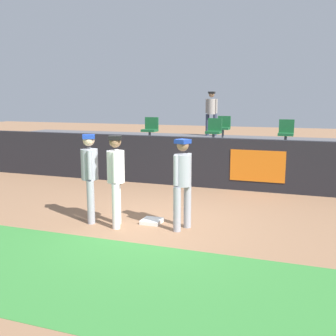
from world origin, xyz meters
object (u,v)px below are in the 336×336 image
first_base (152,221)px  spectator_hooded (211,110)px  player_fielder_home (116,175)px  player_coach_visitor (182,178)px  player_runner_visitor (90,172)px  seat_back_center (223,126)px  seat_front_left (150,128)px  seat_front_center (214,130)px  seat_front_right (286,132)px

first_base → spectator_hooded: size_ratio=0.23×
player_fielder_home → player_coach_visitor: bearing=77.8°
player_runner_visitor → player_coach_visitor: bearing=62.9°
spectator_hooded → seat_back_center: bearing=125.0°
first_base → seat_front_left: (-2.13, 5.18, 1.53)m
seat_front_left → seat_front_center: bearing=-0.0°
seat_front_center → player_fielder_home: bearing=-96.9°
player_coach_visitor → seat_front_center: size_ratio=2.13×
player_fielder_home → player_coach_visitor: player_fielder_home is taller
seat_front_right → player_fielder_home: bearing=-117.5°
seat_front_right → seat_front_center: bearing=180.0°
seat_back_center → first_base: bearing=-90.1°
seat_back_center → seat_front_center: (0.07, -1.80, -0.00)m
first_base → seat_front_right: seat_front_right is taller
seat_front_center → seat_back_center: bearing=92.2°
seat_front_center → seat_front_right: bearing=-0.0°
first_base → player_coach_visitor: player_coach_visitor is taller
player_fielder_home → seat_back_center: seat_back_center is taller
player_runner_visitor → seat_back_center: bearing=138.9°
seat_front_left → seat_front_right: size_ratio=1.00×
player_runner_visitor → spectator_hooded: bearing=145.2°
player_coach_visitor → seat_front_center: 5.41m
player_fielder_home → seat_back_center: size_ratio=2.19×
first_base → seat_front_center: size_ratio=0.48×
seat_back_center → player_fielder_home: bearing=-94.7°
player_runner_visitor → player_coach_visitor: (1.97, 0.14, -0.02)m
seat_back_center → seat_front_right: size_ratio=1.00×
seat_front_left → player_runner_visitor: bearing=-80.9°
player_runner_visitor → player_fielder_home: bearing=50.6°
seat_front_left → first_base: bearing=-67.6°
player_runner_visitor → seat_front_right: size_ratio=2.18×
player_fielder_home → seat_front_right: seat_front_right is taller
seat_front_center → first_base: bearing=-90.9°
player_fielder_home → seat_front_center: (0.67, 5.59, 0.50)m
seat_front_left → seat_front_right: 4.44m
player_fielder_home → seat_back_center: bearing=152.9°
player_runner_visitor → spectator_hooded: spectator_hooded is taller
first_base → seat_back_center: seat_back_center is taller
player_runner_visitor → seat_front_right: 6.57m
first_base → seat_front_right: size_ratio=0.48×
player_fielder_home → player_runner_visitor: 0.66m
seat_front_left → player_coach_visitor: bearing=-62.0°
player_coach_visitor → seat_front_right: bearing=-174.9°
seat_back_center → seat_front_center: size_ratio=1.00×
seat_back_center → seat_front_right: (2.30, -1.80, -0.00)m
player_coach_visitor → spectator_hooded: spectator_hooded is taller
seat_front_right → spectator_hooded: bearing=135.4°
seat_front_left → seat_front_center: size_ratio=1.00×
seat_front_center → spectator_hooded: bearing=105.3°
seat_back_center → seat_front_right: bearing=-38.0°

